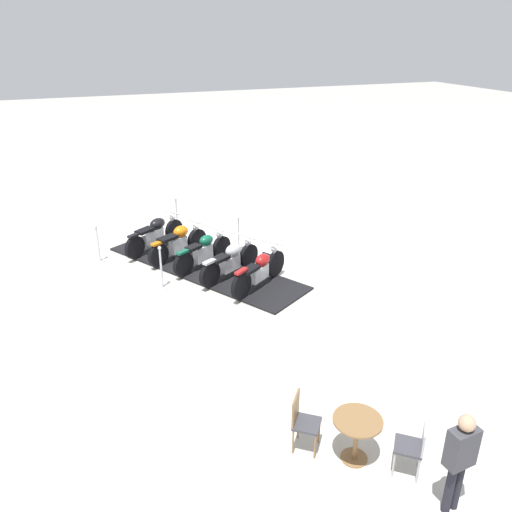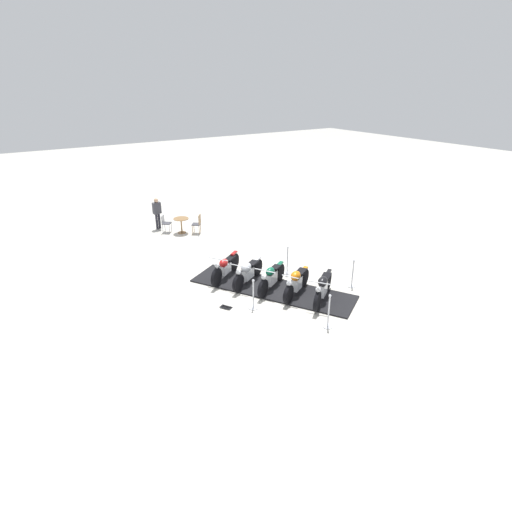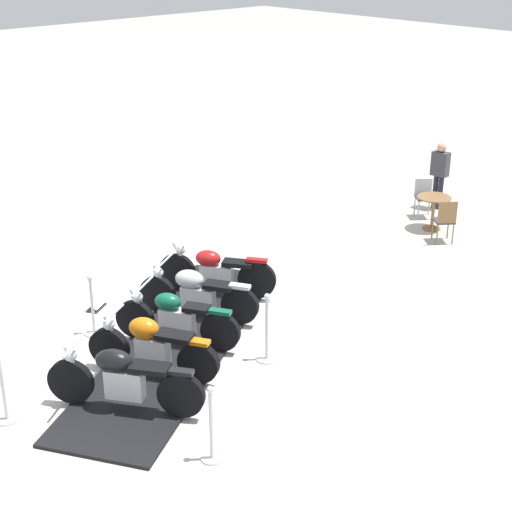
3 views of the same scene
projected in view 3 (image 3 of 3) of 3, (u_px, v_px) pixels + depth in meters
ground_plane at (178, 346)px, 12.52m from camera, size 80.00×80.00×0.00m
display_platform at (178, 344)px, 12.51m from camera, size 4.47×6.03×0.05m
motorcycle_maroon at (215, 270)px, 14.02m from camera, size 1.88×1.32×1.02m
motorcycle_chrome at (196, 292)px, 13.18m from camera, size 1.93×1.23×0.95m
motorcycle_forest at (175, 318)px, 12.33m from camera, size 1.88×1.21×0.95m
motorcycle_copper at (151, 346)px, 11.48m from camera, size 1.89×1.13×0.94m
motorcycle_black at (122, 378)px, 10.63m from camera, size 1.93×1.41×0.98m
stanchion_right_mid at (93, 316)px, 12.78m from camera, size 0.35×0.35×1.06m
stanchion_right_rear at (4, 397)px, 10.50m from camera, size 0.32×0.32×1.13m
stanchion_left_rear at (211, 433)px, 9.72m from camera, size 0.29×0.29×1.09m
stanchion_left_mid at (267, 339)px, 11.99m from camera, size 0.34×0.34×1.14m
info_placard at (97, 306)px, 13.72m from camera, size 0.38×0.45×0.18m
cafe_table at (434, 205)px, 17.10m from camera, size 0.74×0.74×0.76m
cafe_chair_near_table at (445, 219)px, 16.35m from camera, size 0.56×0.56×0.96m
cafe_chair_across_table at (424, 195)px, 17.87m from camera, size 0.56×0.56×0.88m
bystander_person at (440, 170)px, 18.22m from camera, size 0.42×0.25×1.60m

